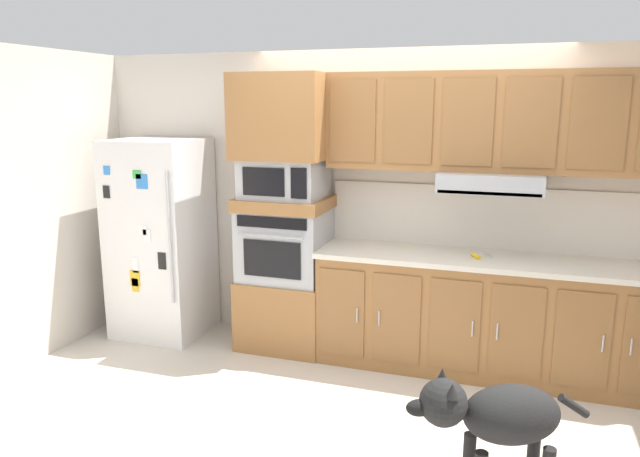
% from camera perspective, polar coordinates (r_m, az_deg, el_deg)
% --- Properties ---
extents(ground_plane, '(9.60, 9.60, 0.00)m').
position_cam_1_polar(ground_plane, '(4.39, 4.79, -16.13)').
color(ground_plane, beige).
extents(back_kitchen_wall, '(6.20, 0.12, 2.50)m').
position_cam_1_polar(back_kitchen_wall, '(5.03, 8.03, 2.54)').
color(back_kitchen_wall, beige).
rests_on(back_kitchen_wall, ground).
extents(side_panel_left, '(0.12, 7.10, 2.50)m').
position_cam_1_polar(side_panel_left, '(5.33, -25.64, 2.00)').
color(side_panel_left, beige).
rests_on(side_panel_left, ground).
extents(refrigerator, '(0.76, 0.73, 1.76)m').
position_cam_1_polar(refrigerator, '(5.49, -15.08, -0.91)').
color(refrigerator, white).
rests_on(refrigerator, ground).
extents(oven_base_cabinet, '(0.74, 0.62, 0.60)m').
position_cam_1_polar(oven_base_cabinet, '(5.18, -3.28, -7.95)').
color(oven_base_cabinet, '#996638').
rests_on(oven_base_cabinet, ground).
extents(built_in_oven, '(0.70, 0.62, 0.60)m').
position_cam_1_polar(built_in_oven, '(5.00, -3.37, -1.49)').
color(built_in_oven, '#A8AAAF').
rests_on(built_in_oven, oven_base_cabinet).
extents(appliance_mid_shelf, '(0.74, 0.62, 0.10)m').
position_cam_1_polar(appliance_mid_shelf, '(4.94, -3.41, 2.46)').
color(appliance_mid_shelf, '#996638').
rests_on(appliance_mid_shelf, built_in_oven).
extents(microwave, '(0.64, 0.54, 0.32)m').
position_cam_1_polar(microwave, '(4.90, -3.45, 4.88)').
color(microwave, '#A8AAAF').
rests_on(microwave, appliance_mid_shelf).
extents(appliance_upper_cabinet, '(0.74, 0.62, 0.68)m').
position_cam_1_polar(appliance_upper_cabinet, '(4.87, -3.51, 10.73)').
color(appliance_upper_cabinet, '#996638').
rests_on(appliance_upper_cabinet, microwave).
extents(lower_cabinet_run, '(3.04, 0.63, 0.88)m').
position_cam_1_polar(lower_cabinet_run, '(4.80, 18.40, -8.44)').
color(lower_cabinet_run, '#996638').
rests_on(lower_cabinet_run, ground).
extents(countertop_slab, '(3.08, 0.64, 0.04)m').
position_cam_1_polar(countertop_slab, '(4.67, 18.77, -3.12)').
color(countertop_slab, silver).
rests_on(countertop_slab, lower_cabinet_run).
extents(backsplash_panel, '(3.08, 0.02, 0.50)m').
position_cam_1_polar(backsplash_panel, '(4.89, 18.98, 0.78)').
color(backsplash_panel, silver).
rests_on(backsplash_panel, countertop_slab).
extents(upper_cabinet_with_hood, '(3.04, 0.48, 0.88)m').
position_cam_1_polar(upper_cabinet_with_hood, '(4.65, 19.42, 9.31)').
color(upper_cabinet_with_hood, '#996638').
rests_on(upper_cabinet_with_hood, backsplash_panel).
extents(screwdriver, '(0.17, 0.16, 0.03)m').
position_cam_1_polar(screwdriver, '(4.63, 14.89, -2.57)').
color(screwdriver, yellow).
rests_on(screwdriver, countertop_slab).
extents(dog, '(0.93, 0.52, 0.72)m').
position_cam_1_polar(dog, '(3.34, 16.55, -16.95)').
color(dog, black).
rests_on(dog, ground).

